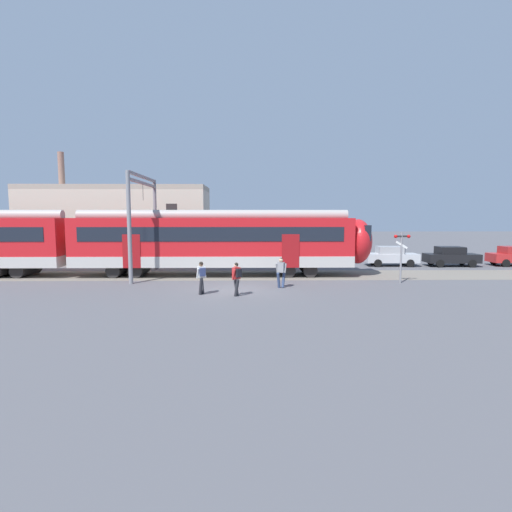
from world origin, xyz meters
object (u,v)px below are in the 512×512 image
Objects in this scene: pedestrian_red at (237,276)px; pedestrian_grey at (281,270)px; parked_car_black at (451,256)px; crossing_signal at (401,249)px; pedestrian_white at (201,275)px; parked_car_silver at (391,256)px.

pedestrian_red is 1.00× the size of pedestrian_grey.
crossing_signal is (-6.95, -7.78, 1.23)m from parked_car_black.
pedestrian_grey is 0.56× the size of crossing_signal.
pedestrian_white reaches higher than parked_car_black.
pedestrian_white is 0.41× the size of parked_car_silver.
pedestrian_grey is at bearing 23.63° from pedestrian_white.
parked_car_silver is (11.81, 11.75, -0.21)m from pedestrian_red.
pedestrian_grey is at bearing 43.26° from pedestrian_red.
pedestrian_white is at bearing -140.15° from parked_car_silver.
pedestrian_grey is 7.36m from crossing_signal.
pedestrian_red is 10.25m from crossing_signal.
parked_car_silver is at bearing 39.85° from pedestrian_white.
pedestrian_red and pedestrian_grey have the same top height.
pedestrian_red is at bearing -145.19° from parked_car_black.
parked_car_silver is 8.50m from crossing_signal.
parked_car_black is 10.51m from crossing_signal.
parked_car_black is at bearing 31.16° from pedestrian_white.
pedestrian_white is 4.52m from pedestrian_grey.
crossing_signal is (11.29, 3.25, 1.02)m from pedestrian_white.
parked_car_black is (16.47, 11.45, -0.21)m from pedestrian_red.
pedestrian_red is (1.77, -0.42, 0.00)m from pedestrian_white.
pedestrian_white is 11.79m from crossing_signal.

